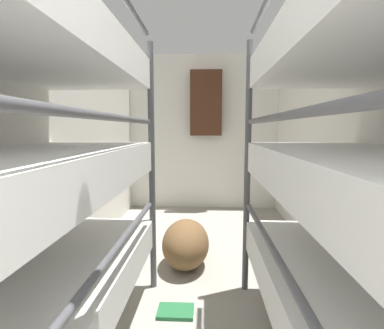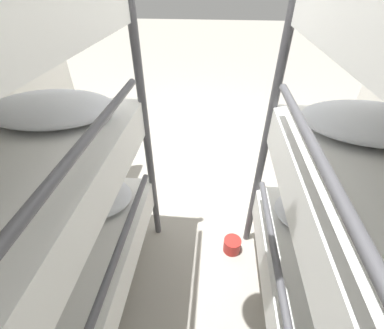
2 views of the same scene
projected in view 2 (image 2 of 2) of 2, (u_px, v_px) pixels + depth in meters
ground_plane at (206, 185)px, 2.42m from camera, size 20.00×20.00×0.00m
tin_can at (232, 245)px, 1.82m from camera, size 0.12×0.12×0.11m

